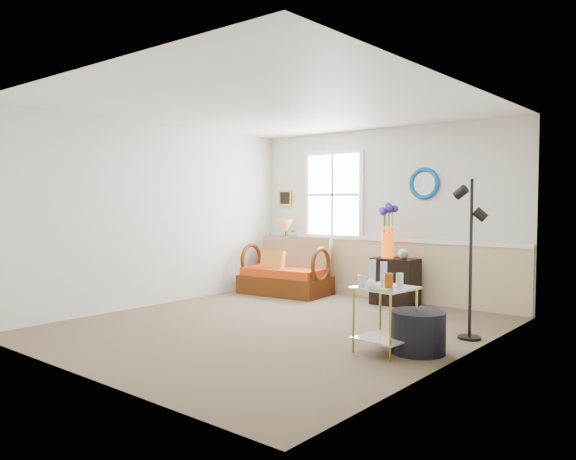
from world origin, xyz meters
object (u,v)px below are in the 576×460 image
Objects in this scene: loveseat at (285,266)px; lamp_stand at (287,269)px; cabinet at (395,282)px; ottoman at (418,332)px; side_table at (385,320)px; floor_lamp at (471,259)px.

loveseat is 2.07× the size of lamp_stand.
cabinet is (2.14, -0.12, 0.00)m from lamp_stand.
loveseat is 2.59× the size of ottoman.
cabinet reaches higher than side_table.
loveseat is at bearing -52.57° from lamp_stand.
cabinet reaches higher than ottoman.
cabinet is at bearing 150.03° from floor_lamp.
lamp_stand is 0.99× the size of cabinet.
ottoman is at bearing -36.01° from loveseat.
lamp_stand is 4.04m from floor_lamp.
side_table is 0.38× the size of floor_lamp.
lamp_stand reaches higher than ottoman.
floor_lamp is (1.61, -1.27, 0.53)m from cabinet.
floor_lamp is 3.24× the size of ottoman.
side_table is (3.00, -2.05, -0.13)m from loveseat.
lamp_stand is 1.25× the size of ottoman.
floor_lamp is at bearing -22.29° from loveseat.
cabinet is 2.12m from floor_lamp.
loveseat is 0.55m from lamp_stand.
loveseat reaches higher than side_table.
loveseat is 0.80× the size of floor_lamp.
lamp_stand is 0.39× the size of floor_lamp.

